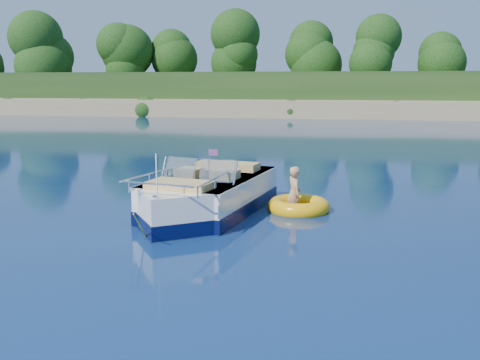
{
  "coord_description": "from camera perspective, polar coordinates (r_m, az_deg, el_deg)",
  "views": [
    {
      "loc": [
        3.76,
        -11.4,
        3.09
      ],
      "look_at": [
        1.47,
        0.53,
        0.85
      ],
      "focal_mm": 40.0,
      "sensor_mm": 36.0,
      "label": 1
    }
  ],
  "objects": [
    {
      "name": "boy",
      "position": [
        13.21,
        5.71,
        -3.14
      ],
      "size": [
        0.65,
        0.83,
        1.49
      ],
      "primitive_type": "imported",
      "rotation": [
        0.0,
        -0.17,
        2.04
      ],
      "color": "tan",
      "rests_on": "ground"
    },
    {
      "name": "treeline",
      "position": [
        52.61,
        6.96,
        13.03
      ],
      "size": [
        150.0,
        7.12,
        8.19
      ],
      "color": "black",
      "rests_on": "ground"
    },
    {
      "name": "motorboat",
      "position": [
        12.63,
        -3.76,
        -1.98
      ],
      "size": [
        2.75,
        5.82,
        1.95
      ],
      "rotation": [
        0.0,
        0.0,
        -0.18
      ],
      "color": "white",
      "rests_on": "ground"
    },
    {
      "name": "ground",
      "position": [
        12.4,
        -7.19,
        -4.07
      ],
      "size": [
        160.0,
        160.0,
        0.0
      ],
      "primitive_type": "plane",
      "color": "#091941",
      "rests_on": "ground"
    },
    {
      "name": "tow_tube",
      "position": [
        13.09,
        6.27,
        -2.81
      ],
      "size": [
        1.98,
        1.98,
        0.4
      ],
      "rotation": [
        0.0,
        0.0,
        -0.38
      ],
      "color": "#FBAD0C",
      "rests_on": "ground"
    },
    {
      "name": "shoreline",
      "position": [
        75.3,
        8.07,
        8.72
      ],
      "size": [
        170.0,
        59.0,
        6.0
      ],
      "color": "#927C55",
      "rests_on": "ground"
    }
  ]
}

